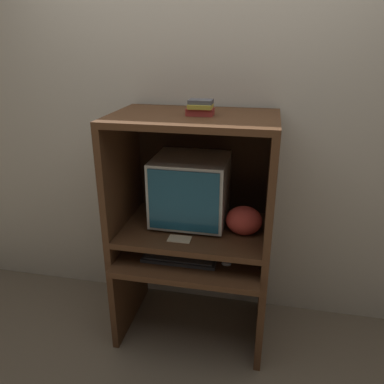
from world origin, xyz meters
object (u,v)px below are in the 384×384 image
crt_monitor (191,189)px  keyboard (179,259)px  mouse (226,264)px  book_stack (200,108)px  snack_bag (244,220)px

crt_monitor → keyboard: bearing=-94.3°
keyboard → mouse: 0.28m
crt_monitor → mouse: bearing=-42.3°
keyboard → book_stack: size_ratio=3.04×
mouse → snack_bag: 0.27m
keyboard → mouse: same height
crt_monitor → book_stack: 0.53m
snack_bag → book_stack: size_ratio=1.46×
keyboard → book_stack: (0.09, 0.16, 0.87)m
snack_bag → book_stack: (-0.27, 0.02, 0.65)m
keyboard → mouse: bearing=1.2°
keyboard → mouse: (0.28, 0.01, 0.00)m
keyboard → book_stack: bearing=60.4°
keyboard → book_stack: book_stack is taller
snack_bag → mouse: bearing=-120.3°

